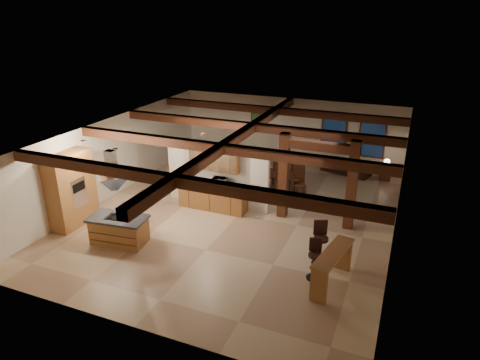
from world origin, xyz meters
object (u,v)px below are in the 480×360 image
object	(u,v)px
dining_table	(279,182)
sofa	(346,166)
bar_counter	(332,263)
kitchen_island	(119,229)

from	to	relation	value
dining_table	sofa	distance (m)	3.49
dining_table	sofa	size ratio (longest dim) A/B	0.84
bar_counter	dining_table	bearing A→B (deg)	119.53
dining_table	bar_counter	xyz separation A→B (m)	(3.09, -5.45, 0.34)
dining_table	sofa	xyz separation A→B (m)	(2.12, 2.77, -0.00)
kitchen_island	bar_counter	xyz separation A→B (m)	(6.29, 0.27, 0.22)
dining_table	sofa	bearing A→B (deg)	52.00
sofa	bar_counter	distance (m)	8.29
bar_counter	sofa	bearing A→B (deg)	96.73
kitchen_island	dining_table	xyz separation A→B (m)	(3.20, 5.72, -0.12)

